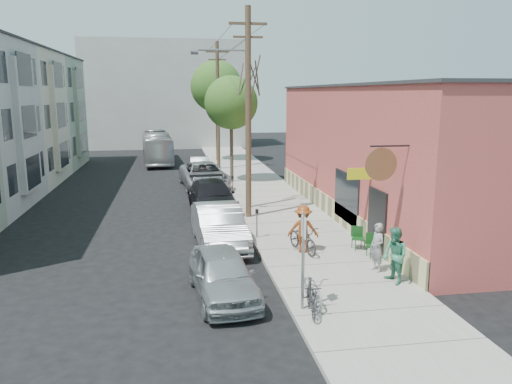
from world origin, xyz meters
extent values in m
plane|color=black|center=(0.00, 0.00, 0.00)|extent=(120.00, 120.00, 0.00)
cube|color=#9A998F|center=(4.25, 11.00, 0.07)|extent=(4.50, 58.00, 0.15)
cube|color=#B34742|center=(9.00, 5.00, 3.25)|extent=(5.00, 20.00, 6.50)
cube|color=#2B2B2D|center=(9.00, 5.00, 6.55)|extent=(5.20, 20.20, 0.12)
cube|color=#D8C987|center=(6.48, 5.00, 0.55)|extent=(0.10, 20.00, 1.10)
cube|color=black|center=(6.47, -1.00, 1.30)|extent=(0.10, 1.60, 2.60)
cube|color=black|center=(6.47, 2.50, 1.60)|extent=(0.08, 3.00, 2.20)
cylinder|color=brown|center=(5.55, -3.20, 3.90)|extent=(1.10, 0.06, 1.10)
cube|color=#C3D519|center=(6.00, -0.20, 3.10)|extent=(1.00, 0.08, 0.45)
cube|color=#ABABA6|center=(-9.25, 10.00, 4.50)|extent=(1.10, 3.20, 7.00)
cube|color=beige|center=(-12.00, 18.00, 4.50)|extent=(6.00, 8.00, 9.00)
cube|color=beige|center=(-9.25, 18.00, 4.50)|extent=(1.10, 3.20, 7.00)
cube|color=gray|center=(-12.00, 26.00, 4.50)|extent=(6.00, 8.00, 9.00)
cube|color=gray|center=(-9.25, 26.00, 4.50)|extent=(1.10, 3.20, 7.00)
cube|color=#ABABA6|center=(-2.00, 42.00, 6.00)|extent=(18.00, 8.00, 12.00)
cube|color=slate|center=(2.35, -5.56, 1.55)|extent=(0.07, 0.07, 2.80)
cube|color=silver|center=(2.35, -5.56, 2.55)|extent=(0.02, 0.45, 0.60)
cylinder|color=slate|center=(2.25, 1.67, 0.70)|extent=(0.06, 0.06, 1.10)
cylinder|color=black|center=(2.25, 1.67, 1.30)|extent=(0.14, 0.14, 0.18)
cylinder|color=slate|center=(2.25, 10.39, 0.70)|extent=(0.06, 0.06, 1.10)
cylinder|color=black|center=(2.25, 10.39, 1.30)|extent=(0.14, 0.14, 0.18)
cylinder|color=#503A28|center=(2.45, 5.41, 5.15)|extent=(0.28, 0.28, 10.00)
cube|color=#503A28|center=(2.45, 5.41, 9.35)|extent=(1.80, 0.12, 0.12)
cube|color=#503A28|center=(2.45, 5.41, 8.75)|extent=(1.40, 0.10, 0.10)
cylinder|color=slate|center=(-0.05, 5.41, 8.05)|extent=(0.35, 0.24, 0.24)
cylinder|color=#503A28|center=(2.45, 21.71, 5.15)|extent=(0.28, 0.28, 10.00)
cube|color=#503A28|center=(2.45, 21.71, 9.35)|extent=(1.80, 0.12, 0.12)
cube|color=#503A28|center=(2.45, 21.71, 8.75)|extent=(1.40, 0.10, 0.10)
cylinder|color=#44392C|center=(2.80, 7.50, 3.29)|extent=(0.24, 0.24, 6.27)
cylinder|color=#44392C|center=(2.80, 15.53, 2.70)|extent=(0.24, 0.24, 5.09)
sphere|color=#386322|center=(2.80, 15.53, 5.56)|extent=(3.61, 3.61, 3.61)
cylinder|color=#44392C|center=(2.80, 26.88, 3.26)|extent=(0.24, 0.24, 6.22)
sphere|color=#386322|center=(2.80, 26.88, 6.76)|extent=(4.60, 4.60, 4.60)
imported|color=gray|center=(5.64, -3.00, 1.00)|extent=(0.53, 0.69, 1.71)
imported|color=#337F5F|center=(5.77, -4.13, 1.07)|extent=(0.84, 1.00, 1.84)
imported|color=brown|center=(3.68, -0.51, 1.07)|extent=(1.32, 0.97, 1.83)
imported|color=black|center=(3.68, -0.51, 0.68)|extent=(1.18, 2.12, 1.06)
imported|color=black|center=(2.51, -5.91, 0.62)|extent=(0.65, 1.61, 0.94)
imported|color=gray|center=(2.77, -5.20, 0.60)|extent=(0.64, 1.72, 0.90)
imported|color=#A1A5A9|center=(0.23, -4.05, 0.75)|extent=(2.16, 4.52, 1.49)
imported|color=#9B9DA2|center=(0.60, 1.23, 0.85)|extent=(2.12, 5.27, 1.70)
imported|color=black|center=(0.80, 7.40, 0.81)|extent=(2.54, 5.68, 1.62)
imported|color=#9D9EA4|center=(0.80, 14.26, 0.84)|extent=(3.34, 6.29, 1.68)
imported|color=#A7ACAF|center=(0.80, 19.80, 0.66)|extent=(1.53, 4.06, 1.33)
imported|color=beige|center=(-2.63, 27.27, 1.38)|extent=(3.05, 10.05, 2.76)
camera|label=1|loc=(-1.12, -18.47, 6.19)|focal=35.00mm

